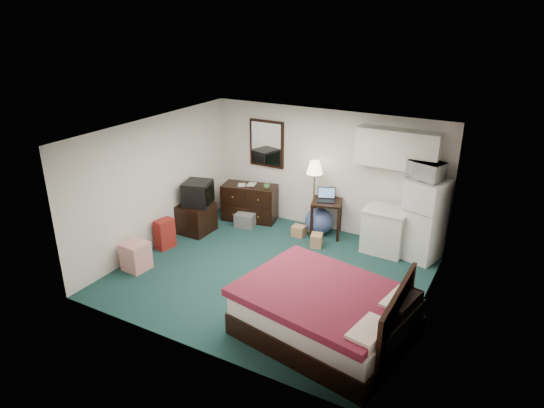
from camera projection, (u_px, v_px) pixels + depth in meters
The scene contains 25 objects.
floor at pixel (271, 274), 8.45m from camera, with size 5.00×4.50×0.01m, color #16312E.
ceiling at pixel (271, 134), 7.51m from camera, with size 5.00×4.50×0.01m, color silver.
walls at pixel (271, 208), 7.98m from camera, with size 5.01×4.51×2.50m.
mirror at pixel (267, 144), 10.24m from camera, with size 0.80×0.06×1.00m, color white, non-canonical shape.
upper_cabinets at pixel (397, 149), 8.74m from camera, with size 1.50×0.35×0.70m, color silver, non-canonical shape.
headboard at pixel (396, 322), 6.23m from camera, with size 0.06×1.56×1.00m, color black, non-canonical shape.
dresser at pixel (250, 202), 10.51m from camera, with size 1.16×0.53×0.79m, color black, non-canonical shape.
floor_lamp at pixel (314, 197), 9.78m from camera, with size 0.33×0.33×1.52m, color #BF823A, non-canonical shape.
desk at pixel (326, 218), 9.78m from camera, with size 0.59×0.59×0.74m, color black, non-canonical shape.
exercise_ball at pixel (319, 221), 9.86m from camera, with size 0.56×0.56×0.56m, color #3A487D.
kitchen_counter at pixel (385, 231), 9.09m from camera, with size 0.76×0.58×0.83m, color silver, non-canonical shape.
fridge at pixel (424, 220), 8.74m from camera, with size 0.62×0.62×1.52m, color silver, non-canonical shape.
bed at pixel (325, 314), 6.75m from camera, with size 2.22×1.73×0.71m, color #530F18, non-canonical shape.
tv_stand at pixel (196, 218), 9.96m from camera, with size 0.60×0.66×0.60m, color black, non-canonical shape.
suitcase at pixel (165, 234), 9.28m from camera, with size 0.22×0.36×0.58m, color maroon, non-canonical shape.
retail_box at pixel (136, 256), 8.53m from camera, with size 0.40×0.40×0.50m, color beige, non-canonical shape.
file_bin at pixel (245, 220), 10.26m from camera, with size 0.40×0.30×0.28m, color slate, non-canonical shape.
cardboard_box_a at pixel (299, 231), 9.83m from camera, with size 0.26×0.22×0.22m, color #AD7653, non-canonical shape.
cardboard_box_b at pixel (316, 240), 9.39m from camera, with size 0.22×0.26×0.26m, color #AD7653, non-canonical shape.
laptop at pixel (326, 195), 9.59m from camera, with size 0.35×0.29×0.24m, color black, non-canonical shape.
crt_tv at pixel (198, 193), 9.76m from camera, with size 0.52×0.57×0.48m, color black, non-canonical shape.
microwave at pixel (426, 168), 8.43m from camera, with size 0.59×0.33×0.40m, color silver.
book_a at pixel (238, 181), 10.32m from camera, with size 0.15×0.02×0.21m, color #AD7653.
book_b at pixel (247, 179), 10.36m from camera, with size 0.18×0.02×0.24m, color #AD7653.
mug at pixel (267, 186), 10.16m from camera, with size 0.12×0.10×0.12m, color #44883E.
Camera 1 is at (3.59, -6.44, 4.30)m, focal length 32.00 mm.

